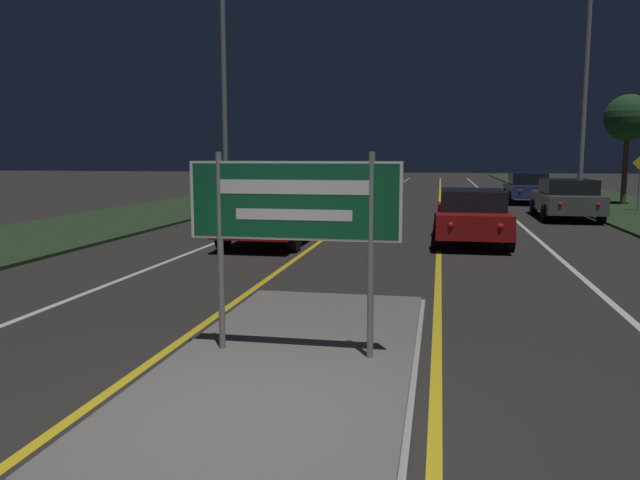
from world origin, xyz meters
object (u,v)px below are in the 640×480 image
Objects in this scene: car_receding_0 at (471,215)px; car_receding_1 at (566,198)px; streetlight_right_near at (588,37)px; warning_sign at (640,177)px; car_receding_2 at (527,187)px; car_approaching_0 at (274,214)px; streetlight_left_near at (223,45)px; highway_sign at (294,210)px; car_approaching_1 at (354,188)px.

car_receding_1 reaches higher than car_receding_0.
streetlight_right_near reaches higher than warning_sign.
car_receding_2 is at bearing 97.43° from streetlight_right_near.
car_receding_0 is at bearing -102.68° from car_receding_2.
car_receding_0 is 0.97× the size of car_approaching_0.
streetlight_left_near is at bearing -169.32° from streetlight_right_near.
warning_sign is (3.71, -4.29, 0.65)m from car_receding_2.
warning_sign is (15.43, 5.11, -4.74)m from streetlight_left_near.
car_approaching_0 is at bearing -137.46° from warning_sign.
highway_sign reaches higher than car_receding_2.
car_receding_2 is (3.25, 14.45, 0.02)m from car_receding_0.
car_receding_2 is (-0.91, 7.01, -5.66)m from streetlight_right_near.
highway_sign is 1.06× the size of warning_sign.
car_approaching_1 reaches higher than car_approaching_0.
car_approaching_0 is (-2.71, 9.22, -0.93)m from highway_sign.
highway_sign reaches higher than warning_sign.
car_receding_0 is 13.02m from car_approaching_1.
streetlight_right_near is (6.52, 17.54, 4.73)m from highway_sign.
car_receding_1 is at bearing -141.58° from streetlight_right_near.
warning_sign is at bearing 42.54° from car_approaching_0.
car_receding_0 is 1.08× the size of car_receding_2.
warning_sign reaches higher than car_receding_1.
streetlight_right_near is 9.06m from car_receding_2.
car_receding_2 is 1.01× the size of car_approaching_1.
car_approaching_1 is at bearing 62.21° from streetlight_left_near.
streetlight_right_near is 2.06× the size of car_approaching_0.
car_approaching_1 is at bearing 152.27° from streetlight_right_near.
car_approaching_1 is at bearing 111.36° from car_receding_0.
highway_sign is 22.31m from warning_sign.
car_receding_1 reaches higher than car_approaching_0.
car_receding_2 is (-0.40, 7.42, 0.01)m from car_receding_1.
car_approaching_0 is (3.40, -5.93, -5.39)m from streetlight_left_near.
streetlight_right_near is at bearing 69.59° from highway_sign.
car_receding_1 is 2.04× the size of warning_sign.
streetlight_left_near is at bearing -117.79° from car_approaching_1.
streetlight_left_near is 2.19× the size of car_receding_0.
warning_sign reaches higher than car_receding_2.
car_receding_2 is 0.89× the size of car_approaching_0.
streetlight_right_near is 6.36m from warning_sign.
car_receding_1 is at bearing 42.19° from car_approaching_0.
streetlight_left_near is 8.71m from car_approaching_0.
car_approaching_1 is (-8.40, 5.09, 0.03)m from car_receding_1.
car_receding_1 is 0.98× the size of car_approaching_0.
car_approaching_0 is at bearing -60.17° from streetlight_left_near.
car_receding_2 is 17.44m from car_approaching_0.
car_approaching_0 is (-5.07, -0.87, 0.02)m from car_receding_0.
car_receding_0 is at bearing 9.75° from car_approaching_0.
streetlight_left_near is 4.41× the size of warning_sign.
highway_sign is at bearing -83.87° from car_approaching_1.
car_receding_2 is at bearing 93.12° from car_receding_1.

